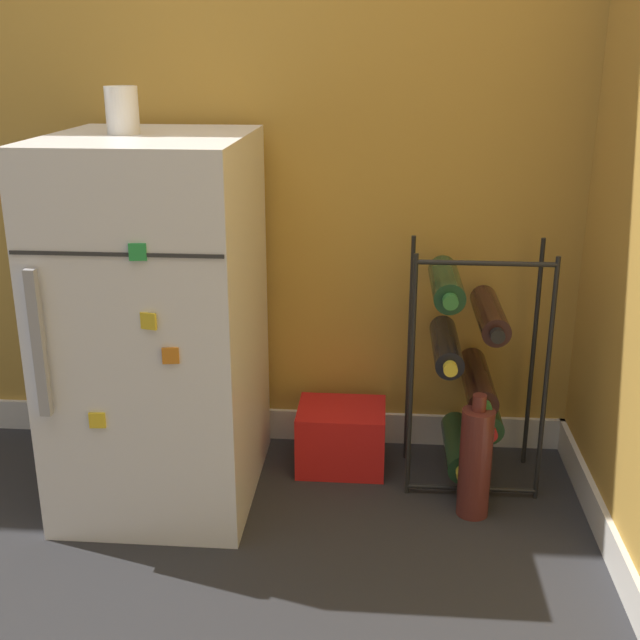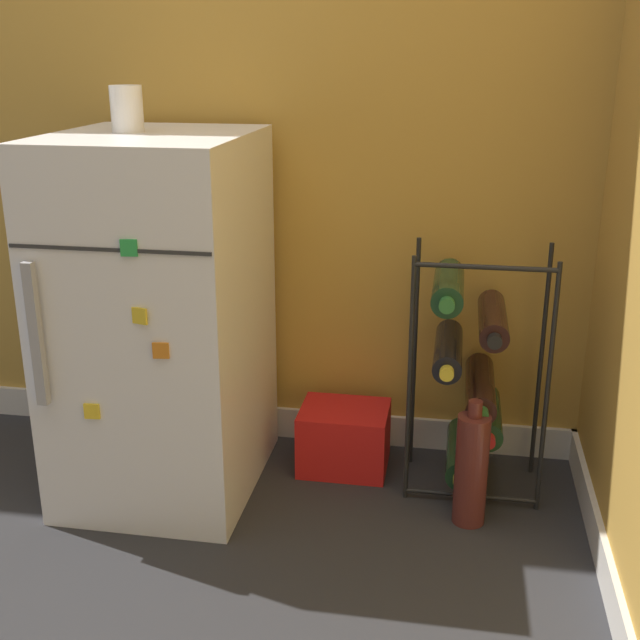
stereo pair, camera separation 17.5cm
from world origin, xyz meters
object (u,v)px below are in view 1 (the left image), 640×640
(mini_fridge, at_px, (159,323))
(wine_rack, at_px, (467,366))
(soda_box, at_px, (341,437))
(fridge_top_cup, at_px, (122,110))
(loose_bottle_floor, at_px, (475,461))

(mini_fridge, distance_m, wine_rack, 0.79)
(mini_fridge, xyz_separation_m, soda_box, (0.45, 0.15, -0.37))
(fridge_top_cup, bearing_deg, soda_box, 15.23)
(soda_box, distance_m, fridge_top_cup, 1.02)
(mini_fridge, xyz_separation_m, loose_bottle_floor, (0.78, -0.07, -0.31))
(mini_fridge, relative_size, loose_bottle_floor, 2.84)
(mini_fridge, height_order, wine_rack, mini_fridge)
(soda_box, height_order, loose_bottle_floor, loose_bottle_floor)
(mini_fridge, bearing_deg, fridge_top_cup, 170.79)
(wine_rack, xyz_separation_m, fridge_top_cup, (-0.83, -0.10, 0.64))
(soda_box, bearing_deg, wine_rack, -7.05)
(loose_bottle_floor, bearing_deg, wine_rack, 94.63)
(mini_fridge, xyz_separation_m, wine_rack, (0.77, 0.11, -0.13))
(wine_rack, relative_size, soda_box, 2.70)
(mini_fridge, relative_size, wine_rack, 1.42)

